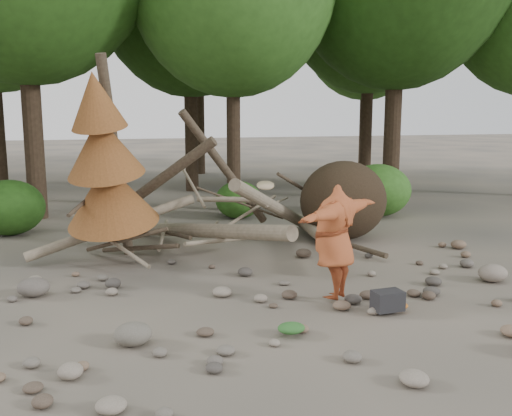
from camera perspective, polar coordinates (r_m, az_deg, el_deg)
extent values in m
plane|color=#514C44|center=(9.75, 5.24, -9.44)|extent=(120.00, 120.00, 0.00)
ellipsoid|color=#332619|center=(14.36, 8.73, 0.76)|extent=(2.20, 1.87, 1.98)
cylinder|color=gray|center=(12.77, -4.99, -2.28)|extent=(2.61, 5.11, 1.08)
cylinder|color=gray|center=(13.63, 2.02, 0.01)|extent=(3.18, 3.71, 1.90)
cylinder|color=brown|center=(13.34, -10.87, 1.80)|extent=(3.08, 1.91, 2.49)
cylinder|color=gray|center=(13.36, 6.20, -2.64)|extent=(1.13, 4.98, 0.43)
cylinder|color=brown|center=(13.79, -3.10, 3.88)|extent=(2.39, 1.03, 2.89)
cylinder|color=gray|center=(12.81, -14.08, -1.81)|extent=(3.71, 0.86, 1.20)
cylinder|color=#4C3F30|center=(12.44, -11.60, -3.95)|extent=(1.52, 1.70, 0.49)
cylinder|color=gray|center=(13.66, -0.64, -0.39)|extent=(1.57, 0.85, 0.69)
cylinder|color=#4C3F30|center=(14.57, 4.91, 1.79)|extent=(1.92, 1.25, 1.10)
cylinder|color=gray|center=(13.06, -6.34, 2.19)|extent=(0.37, 1.42, 0.85)
cylinder|color=#4C3F30|center=(13.38, 9.06, -3.57)|extent=(0.79, 2.54, 0.12)
cylinder|color=gray|center=(12.26, -3.52, -3.25)|extent=(1.78, 1.11, 0.29)
cylinder|color=#4C3F30|center=(12.41, -13.86, 4.83)|extent=(0.67, 1.13, 4.35)
cone|color=brown|center=(12.17, -14.40, 1.40)|extent=(2.06, 2.13, 1.86)
cone|color=brown|center=(11.87, -15.08, 6.03)|extent=(1.71, 1.78, 1.65)
cone|color=brown|center=(11.66, -15.72, 10.37)|extent=(1.23, 1.30, 1.41)
cylinder|color=#38281C|center=(18.18, -21.76, 13.07)|extent=(0.56, 0.56, 8.96)
cylinder|color=#38281C|center=(18.30, -2.29, 10.86)|extent=(0.44, 0.44, 7.14)
cylinder|color=#38281C|center=(21.16, 13.72, 13.56)|extent=(0.60, 0.60, 9.45)
cylinder|color=#38281C|center=(23.12, -6.58, 12.28)|extent=(0.52, 0.52, 8.54)
cylinder|color=#38281C|center=(25.12, 11.07, 11.48)|extent=(0.50, 0.50, 8.12)
cylinder|color=#38281C|center=(29.59, -5.75, 11.91)|extent=(0.54, 0.54, 8.75)
cylinder|color=#38281C|center=(32.00, 10.79, 10.80)|extent=(0.46, 0.46, 7.84)
ellipsoid|color=#2C5F1B|center=(32.36, 11.03, 18.15)|extent=(7.17, 7.17, 8.60)
ellipsoid|color=#224B14|center=(16.09, -23.46, 0.05)|extent=(1.80, 1.80, 1.44)
ellipsoid|color=#2C5F1B|center=(17.10, -1.75, 0.82)|extent=(1.40, 1.40, 1.12)
ellipsoid|color=#377023|center=(17.84, 12.09, 1.76)|extent=(2.00, 2.00, 1.60)
imported|color=#AA4B26|center=(9.57, 7.88, -3.37)|extent=(2.28, 1.93, 1.92)
cylinder|color=tan|center=(8.93, 0.95, 2.28)|extent=(0.32, 0.31, 0.14)
cube|color=black|center=(9.42, 13.02, -9.34)|extent=(0.48, 0.33, 0.31)
ellipsoid|color=#2B6126|center=(8.35, 3.54, -12.21)|extent=(0.40, 0.33, 0.15)
ellipsoid|color=#AA5A1D|center=(9.57, 14.13, -9.74)|extent=(0.29, 0.24, 0.11)
ellipsoid|color=#696358|center=(8.20, -12.20, -12.21)|extent=(0.53, 0.48, 0.32)
ellipsoid|color=gray|center=(11.72, 22.60, -6.02)|extent=(0.55, 0.50, 0.33)
ellipsoid|color=#5F5750|center=(10.71, -21.35, -7.38)|extent=(0.55, 0.50, 0.33)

